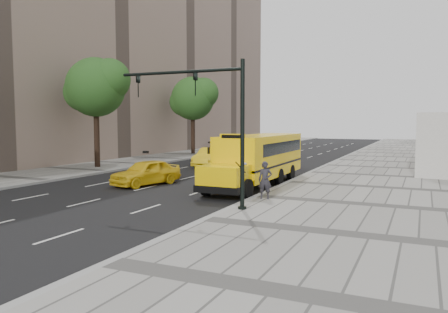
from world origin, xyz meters
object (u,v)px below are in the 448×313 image
at_px(tree_c, 193,98).
at_px(taxi_near, 146,172).
at_px(school_bus, 260,156).
at_px(tree_b, 96,87).
at_px(traffic_signal, 212,115).
at_px(pedestrian, 265,180).
at_px(taxi_far, 210,157).

relative_size(tree_c, taxi_near, 1.95).
bearing_deg(taxi_near, school_bus, 40.97).
relative_size(school_bus, taxi_near, 2.55).
xyz_separation_m(tree_b, traffic_signal, (15.60, -10.80, -2.48)).
xyz_separation_m(tree_c, school_bus, (14.91, -18.96, -4.67)).
bearing_deg(tree_c, traffic_signal, -59.87).
bearing_deg(taxi_near, traffic_signal, -20.81).
xyz_separation_m(tree_b, pedestrian, (17.08, -8.11, -5.53)).
height_order(school_bus, pedestrian, school_bus).
height_order(tree_c, taxi_near, tree_c).
bearing_deg(traffic_signal, taxi_far, 116.76).
relative_size(tree_b, school_bus, 0.77).
bearing_deg(pedestrian, traffic_signal, -135.28).
distance_m(tree_c, pedestrian, 30.10).
relative_size(tree_b, taxi_far, 1.85).
relative_size(taxi_near, pedestrian, 2.53).
height_order(school_bus, taxi_near, school_bus).
height_order(school_bus, traffic_signal, traffic_signal).
xyz_separation_m(taxi_near, taxi_far, (-1.27, 11.21, 0.02)).
xyz_separation_m(pedestrian, traffic_signal, (-1.48, -2.69, 3.05)).
xyz_separation_m(tree_c, taxi_near, (8.76, -22.00, -5.66)).
bearing_deg(school_bus, taxi_far, 132.24).
height_order(tree_b, school_bus, tree_b).
distance_m(tree_b, taxi_near, 12.06).
distance_m(tree_c, taxi_near, 24.35).
bearing_deg(pedestrian, school_bus, 96.15).
height_order(tree_b, taxi_far, tree_b).
distance_m(school_bus, taxi_far, 11.08).
bearing_deg(taxi_near, pedestrian, -0.05).
xyz_separation_m(taxi_far, pedestrian, (9.59, -13.39, 0.25)).
xyz_separation_m(taxi_near, traffic_signal, (6.84, -4.87, 3.32)).
height_order(tree_c, pedestrian, tree_c).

